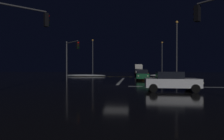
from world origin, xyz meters
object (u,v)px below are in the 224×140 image
object	(u,v)px
sedan_gray	(139,72)
streetlamp_right_near	(177,46)
sedan_green	(142,75)
sedan_white_crossing	(171,81)
streetlamp_right_far	(162,56)
sedan_blue	(143,73)
traffic_signal_sw	(6,29)
box_truck	(138,68)
sedan_orange	(142,74)
traffic_signal_nw	(71,53)
sedan_black	(138,71)
streetlamp_left_far	(93,55)
sedan_silver	(141,72)

from	to	relation	value
sedan_gray	streetlamp_right_near	distance (m)	20.77
sedan_green	streetlamp_right_near	bearing A→B (deg)	32.77
sedan_white_crossing	streetlamp_right_far	world-z (taller)	streetlamp_right_far
sedan_gray	sedan_blue	bearing A→B (deg)	-87.95
traffic_signal_sw	box_truck	bearing A→B (deg)	78.94
sedan_orange	streetlamp_right_far	xyz separation A→B (m)	(5.65, 14.28, 4.16)
box_truck	traffic_signal_nw	bearing A→B (deg)	-105.29
sedan_orange	streetlamp_right_near	size ratio (longest dim) A/B	0.44
sedan_blue	streetlamp_right_far	world-z (taller)	streetlamp_right_far
traffic_signal_nw	box_truck	bearing A→B (deg)	74.71
box_truck	traffic_signal_sw	bearing A→B (deg)	-101.06
sedan_orange	sedan_black	world-z (taller)	same
streetlamp_right_near	sedan_black	bearing A→B (deg)	102.84
streetlamp_left_far	sedan_blue	bearing A→B (deg)	-35.33
sedan_white_crossing	traffic_signal_nw	distance (m)	16.36
sedan_blue	box_truck	world-z (taller)	box_truck
sedan_gray	traffic_signal_nw	world-z (taller)	traffic_signal_nw
sedan_orange	traffic_signal_nw	distance (m)	13.71
streetlamp_right_far	streetlamp_left_far	world-z (taller)	streetlamp_left_far
sedan_silver	streetlamp_right_far	distance (m)	7.28
sedan_orange	streetlamp_right_far	bearing A→B (deg)	68.41
sedan_blue	streetlamp_right_near	bearing A→B (deg)	-52.48
sedan_white_crossing	streetlamp_right_near	distance (m)	18.11
sedan_green	streetlamp_left_far	bearing A→B (deg)	121.44
streetlamp_right_far	sedan_black	bearing A→B (deg)	120.64
box_truck	sedan_silver	bearing A→B (deg)	-89.85
box_truck	sedan_blue	bearing A→B (deg)	-89.73
sedan_blue	streetlamp_left_far	world-z (taller)	streetlamp_left_far
traffic_signal_nw	streetlamp_right_far	world-z (taller)	streetlamp_right_far
sedan_gray	streetlamp_left_far	world-z (taller)	streetlamp_left_far
sedan_orange	streetlamp_right_near	bearing A→B (deg)	-16.97
sedan_white_crossing	traffic_signal_sw	xyz separation A→B (m)	(-11.71, -3.54, 3.72)
box_truck	traffic_signal_nw	size ratio (longest dim) A/B	1.41
sedan_orange	traffic_signal_sw	size ratio (longest dim) A/B	0.66
sedan_white_crossing	sedan_black	bearing A→B (deg)	92.21
sedan_black	streetlamp_left_far	world-z (taller)	streetlamp_left_far
sedan_black	sedan_silver	bearing A→B (deg)	-87.79
sedan_gray	sedan_white_crossing	world-z (taller)	same
traffic_signal_sw	traffic_signal_nw	bearing A→B (deg)	91.22
sedan_orange	streetlamp_left_far	xyz separation A→B (m)	(-12.43, 14.28, 4.62)
sedan_silver	traffic_signal_sw	distance (m)	35.80
sedan_silver	sedan_black	size ratio (longest dim) A/B	1.00
sedan_silver	sedan_orange	bearing A→B (deg)	-90.99
sedan_green	traffic_signal_nw	world-z (taller)	traffic_signal_nw
sedan_orange	box_truck	xyz separation A→B (m)	(0.15, 31.43, 0.91)
traffic_signal_sw	traffic_signal_nw	distance (m)	14.19
sedan_green	sedan_black	bearing A→B (deg)	89.95
traffic_signal_nw	sedan_orange	bearing A→B (deg)	37.06
box_truck	streetlamp_left_far	size ratio (longest dim) A/B	0.88
sedan_black	streetlamp_left_far	size ratio (longest dim) A/B	0.46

